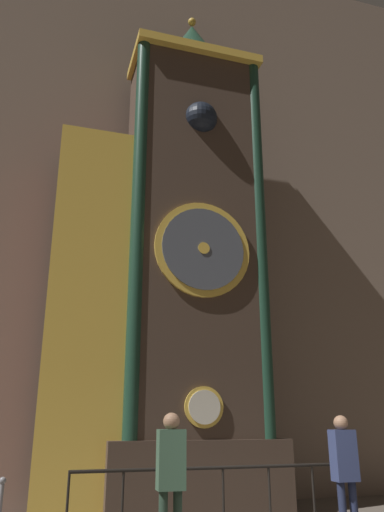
% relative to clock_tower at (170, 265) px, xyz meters
% --- Properties ---
extents(cathedral_back_wall, '(24.00, 0.32, 14.53)m').
position_rel_clock_tower_xyz_m(cathedral_back_wall, '(0.82, 1.31, 2.60)').
color(cathedral_back_wall, '#7A6656').
rests_on(cathedral_back_wall, ground_plane).
extents(clock_tower, '(4.54, 1.81, 11.12)m').
position_rel_clock_tower_xyz_m(clock_tower, '(0.00, 0.00, 0.00)').
color(clock_tower, '#423328').
rests_on(clock_tower, ground_plane).
extents(railing_fence, '(4.38, 0.05, 1.00)m').
position_rel_clock_tower_xyz_m(railing_fence, '(0.29, -2.15, -4.10)').
color(railing_fence, black).
rests_on(railing_fence, ground_plane).
extents(visitor_near, '(0.35, 0.24, 1.73)m').
position_rel_clock_tower_xyz_m(visitor_near, '(-0.73, -3.07, -3.62)').
color(visitor_near, '#213427').
rests_on(visitor_near, ground_plane).
extents(visitor_far, '(0.35, 0.23, 1.70)m').
position_rel_clock_tower_xyz_m(visitor_far, '(1.89, -2.80, -3.64)').
color(visitor_far, '#1B213A').
rests_on(visitor_far, ground_plane).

